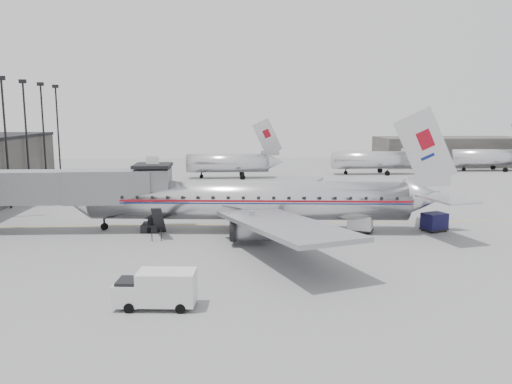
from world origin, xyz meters
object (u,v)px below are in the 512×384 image
baggage_cart_navy (434,221)px  baggage_cart_white (360,222)px  airliner (256,200)px  ramp_worker (245,222)px  service_van (156,289)px

baggage_cart_navy → baggage_cart_white: size_ratio=0.96×
baggage_cart_navy → baggage_cart_white: 7.13m
airliner → ramp_worker: size_ratio=20.49×
service_van → baggage_cart_navy: (23.67, 17.56, -0.22)m
baggage_cart_white → ramp_worker: (-10.81, 1.00, -0.05)m
service_van → baggage_cart_white: (16.54, 17.56, -0.19)m
airliner → ramp_worker: airliner is taller
airliner → baggage_cart_navy: 17.02m
service_van → ramp_worker: 19.43m
service_van → baggage_cart_navy: service_van is taller
ramp_worker → baggage_cart_navy: bearing=-41.3°
airliner → service_van: airliner is taller
baggage_cart_navy → ramp_worker: (-17.93, 1.00, -0.02)m
baggage_cart_navy → airliner: bearing=153.9°
baggage_cart_white → baggage_cart_navy: bearing=24.7°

